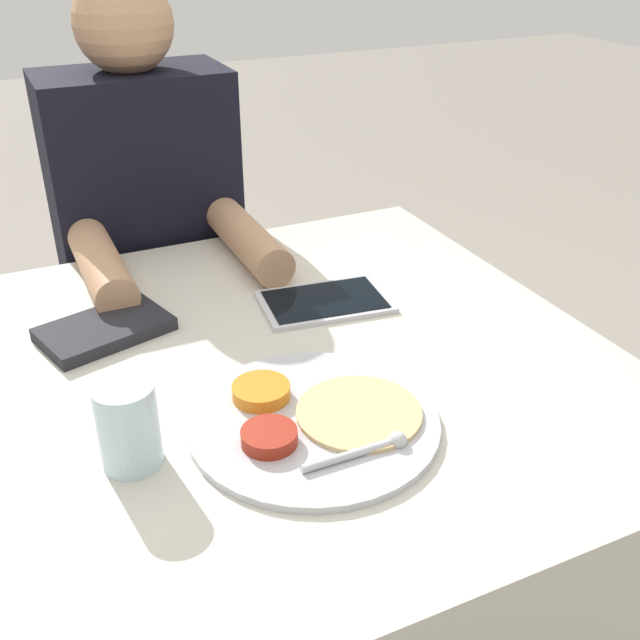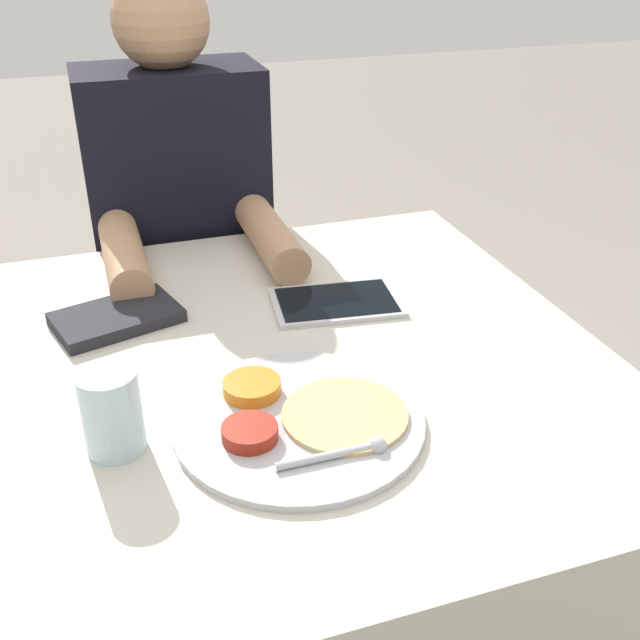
# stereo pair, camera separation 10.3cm
# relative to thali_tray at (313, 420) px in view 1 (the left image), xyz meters

# --- Properties ---
(dining_table) EXTENTS (1.10, 0.92, 0.71)m
(dining_table) POSITION_rel_thali_tray_xyz_m (-0.07, 0.16, -0.36)
(dining_table) COLOR beige
(dining_table) RESTS_ON ground_plane
(thali_tray) EXTENTS (0.31, 0.31, 0.03)m
(thali_tray) POSITION_rel_thali_tray_xyz_m (0.00, 0.00, 0.00)
(thali_tray) COLOR #B7BABF
(thali_tray) RESTS_ON dining_table
(red_notebook) EXTENTS (0.21, 0.16, 0.02)m
(red_notebook) POSITION_rel_thali_tray_xyz_m (-0.19, 0.33, 0.00)
(red_notebook) COLOR silver
(red_notebook) RESTS_ON dining_table
(tablet_device) EXTENTS (0.22, 0.15, 0.01)m
(tablet_device) POSITION_rel_thali_tray_xyz_m (0.15, 0.28, -0.00)
(tablet_device) COLOR #B7B7BC
(tablet_device) RESTS_ON dining_table
(person_diner) EXTENTS (0.35, 0.48, 1.18)m
(person_diner) POSITION_rel_thali_tray_xyz_m (-0.03, 0.73, -0.16)
(person_diner) COLOR black
(person_diner) RESTS_ON ground_plane
(drinking_glass) EXTENTS (0.07, 0.07, 0.11)m
(drinking_glass) POSITION_rel_thali_tray_xyz_m (-0.22, 0.02, 0.04)
(drinking_glass) COLOR silver
(drinking_glass) RESTS_ON dining_table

